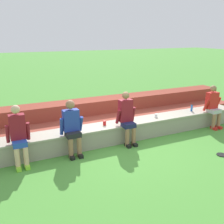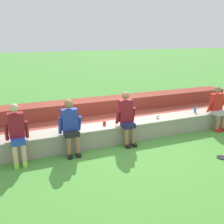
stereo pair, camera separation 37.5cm
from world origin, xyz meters
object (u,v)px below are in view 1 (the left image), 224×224
object	(u,v)px
person_far_left	(18,135)
plastic_cup_left_end	(156,116)
person_right_of_center	(213,106)
frisbee	(222,155)
person_center	(127,117)
plastic_cup_middle	(105,123)
water_bottle_mid_left	(192,108)
person_left_of_center	(72,126)

from	to	relation	value
person_far_left	plastic_cup_left_end	xyz separation A→B (m)	(3.86, 0.32, -0.18)
person_right_of_center	frisbee	xyz separation A→B (m)	(-1.32, -1.63, -0.69)
person_center	plastic_cup_middle	xyz separation A→B (m)	(-0.51, 0.30, -0.19)
water_bottle_mid_left	frisbee	bearing A→B (deg)	-111.60
person_far_left	person_left_of_center	bearing A→B (deg)	0.04
water_bottle_mid_left	plastic_cup_left_end	distance (m)	1.38
person_right_of_center	person_center	bearing A→B (deg)	179.07
person_far_left	plastic_cup_left_end	distance (m)	3.88
plastic_cup_left_end	frisbee	bearing A→B (deg)	-72.99
person_center	person_right_of_center	distance (m)	3.05
person_right_of_center	plastic_cup_left_end	world-z (taller)	person_right_of_center
person_left_of_center	frisbee	xyz separation A→B (m)	(3.24, -1.63, -0.72)
person_left_of_center	person_right_of_center	size ratio (longest dim) A/B	1.03
person_far_left	plastic_cup_middle	size ratio (longest dim) A/B	11.48
person_far_left	water_bottle_mid_left	size ratio (longest dim) A/B	6.25
person_left_of_center	plastic_cup_left_end	distance (m)	2.67
person_left_of_center	person_center	distance (m)	1.52
person_far_left	plastic_cup_middle	distance (m)	2.25
person_far_left	person_left_of_center	size ratio (longest dim) A/B	1.01
person_left_of_center	plastic_cup_left_end	xyz separation A→B (m)	(2.65, 0.32, -0.18)
person_left_of_center	person_right_of_center	bearing A→B (deg)	-0.08
person_far_left	plastic_cup_left_end	world-z (taller)	person_far_left
person_right_of_center	frisbee	size ratio (longest dim) A/B	5.62
person_far_left	plastic_cup_left_end	bearing A→B (deg)	4.67
plastic_cup_middle	frisbee	distance (m)	3.04
person_right_of_center	plastic_cup_middle	size ratio (longest dim) A/B	11.04
person_far_left	plastic_cup_left_end	size ratio (longest dim) A/B	13.44
person_far_left	frisbee	size ratio (longest dim) A/B	5.84
person_right_of_center	frisbee	distance (m)	2.21
plastic_cup_left_end	water_bottle_mid_left	bearing A→B (deg)	1.56
person_right_of_center	water_bottle_mid_left	distance (m)	0.65
person_center	plastic_cup_middle	world-z (taller)	person_center
person_far_left	frisbee	world-z (taller)	person_far_left
person_far_left	person_left_of_center	world-z (taller)	person_far_left
person_right_of_center	plastic_cup_middle	distance (m)	3.58
person_left_of_center	plastic_cup_middle	size ratio (longest dim) A/B	11.32
person_left_of_center	plastic_cup_left_end	size ratio (longest dim) A/B	13.26
person_center	frisbee	bearing A→B (deg)	-44.15
person_center	plastic_cup_left_end	xyz separation A→B (m)	(1.13, 0.27, -0.20)
plastic_cup_middle	frisbee	size ratio (longest dim) A/B	0.51
water_bottle_mid_left	plastic_cup_middle	distance (m)	3.03
person_left_of_center	frisbee	world-z (taller)	person_left_of_center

